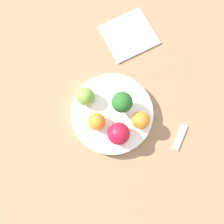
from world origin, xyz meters
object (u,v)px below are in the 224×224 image
Objects in this scene: apple_green at (119,134)px; orange_front at (96,120)px; bowl at (112,114)px; broccoli at (123,104)px; spoon at (180,137)px; apple_red at (86,96)px; orange_back at (141,120)px; napkin at (129,35)px.

orange_front is (0.03, -0.06, -0.01)m from apple_green.
apple_green is at bearing 113.88° from orange_front.
orange_front is (0.05, -0.00, 0.04)m from bowl.
broccoli is 0.19m from spoon.
apple_red is at bearing -101.62° from orange_front.
spoon is at bearing 125.49° from orange_back.
bowl is 3.86× the size of apple_green.
orange_back is at bearing 120.98° from apple_red.
bowl is at bearing -109.75° from apple_green.
orange_back is 0.64× the size of spoon.
broccoli is at bearing -61.36° from spoon.
apple_green is 0.18m from spoon.
bowl is 0.09m from apple_red.
napkin is at bearing -131.28° from broccoli.
napkin is at bearing -131.94° from apple_green.
orange_front is 0.62× the size of spoon.
bowl is 4.72× the size of orange_back.
apple_green is 0.35× the size of napkin.
broccoli is at bearing 174.15° from orange_front.
orange_back is at bearing 59.27° from napkin.
orange_front is 0.29m from napkin.
orange_back is 0.29× the size of napkin.
spoon is (-0.15, 0.23, -0.05)m from apple_red.
orange_front reaches higher than bowl.
apple_green is at bearing -36.86° from spoon.
apple_green reaches higher than bowl.
orange_front is 0.12m from orange_back.
spoon is (-0.14, 0.10, -0.06)m from apple_green.
napkin is at bearing -120.73° from orange_back.
orange_back reaches higher than napkin.
broccoli is 1.54× the size of orange_back.
orange_front is (0.08, -0.01, -0.02)m from broccoli.
spoon is (0.07, 0.33, 0.00)m from napkin.
orange_back reaches higher than spoon.
apple_green is at bearing 95.90° from apple_red.
broccoli reaches higher than apple_green.
orange_back is at bearing 126.68° from bowl.
apple_red reaches higher than bowl.
broccoli reaches higher than napkin.
broccoli is 1.48× the size of apple_red.
orange_back is 0.13m from spoon.
napkin is (-0.19, -0.17, -0.01)m from bowl.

